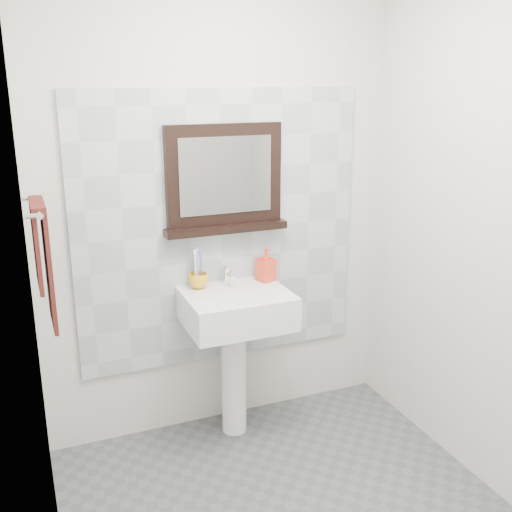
{
  "coord_description": "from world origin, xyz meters",
  "views": [
    {
      "loc": [
        -1.03,
        -1.92,
        1.95
      ],
      "look_at": [
        -0.01,
        0.55,
        1.15
      ],
      "focal_mm": 42.0,
      "sensor_mm": 36.0,
      "label": 1
    }
  ],
  "objects_px": {
    "toothbrush_cup": "(198,281)",
    "hand_towel": "(43,254)",
    "soap_dispenser": "(266,265)",
    "pedestal_sink": "(236,324)",
    "framed_mirror": "(224,181)"
  },
  "relations": [
    {
      "from": "toothbrush_cup",
      "to": "hand_towel",
      "type": "distance_m",
      "value": 0.91
    },
    {
      "from": "toothbrush_cup",
      "to": "soap_dispenser",
      "type": "relative_size",
      "value": 0.56
    },
    {
      "from": "toothbrush_cup",
      "to": "soap_dispenser",
      "type": "height_order",
      "value": "soap_dispenser"
    },
    {
      "from": "pedestal_sink",
      "to": "framed_mirror",
      "type": "distance_m",
      "value": 0.77
    },
    {
      "from": "pedestal_sink",
      "to": "toothbrush_cup",
      "type": "bearing_deg",
      "value": 140.88
    },
    {
      "from": "toothbrush_cup",
      "to": "hand_towel",
      "type": "bearing_deg",
      "value": -157.32
    },
    {
      "from": "framed_mirror",
      "to": "hand_towel",
      "type": "distance_m",
      "value": 1.05
    },
    {
      "from": "pedestal_sink",
      "to": "framed_mirror",
      "type": "bearing_deg",
      "value": 86.87
    },
    {
      "from": "soap_dispenser",
      "to": "framed_mirror",
      "type": "bearing_deg",
      "value": 141.55
    },
    {
      "from": "toothbrush_cup",
      "to": "framed_mirror",
      "type": "bearing_deg",
      "value": 16.83
    },
    {
      "from": "toothbrush_cup",
      "to": "framed_mirror",
      "type": "distance_m",
      "value": 0.55
    },
    {
      "from": "pedestal_sink",
      "to": "soap_dispenser",
      "type": "relative_size",
      "value": 5.08
    },
    {
      "from": "toothbrush_cup",
      "to": "framed_mirror",
      "type": "height_order",
      "value": "framed_mirror"
    },
    {
      "from": "toothbrush_cup",
      "to": "hand_towel",
      "type": "xyz_separation_m",
      "value": [
        -0.78,
        -0.33,
        0.32
      ]
    },
    {
      "from": "toothbrush_cup",
      "to": "soap_dispenser",
      "type": "bearing_deg",
      "value": -3.9
    }
  ]
}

